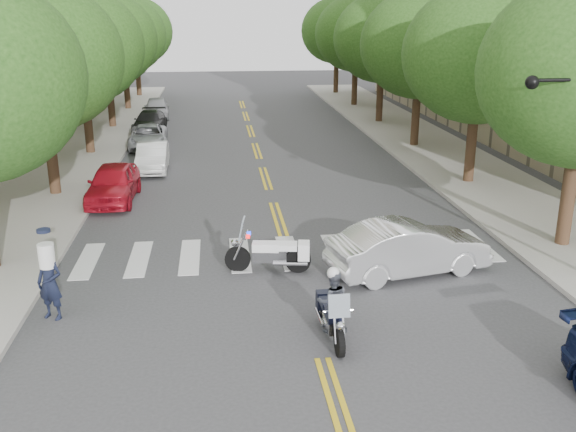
{
  "coord_description": "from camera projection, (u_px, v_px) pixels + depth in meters",
  "views": [
    {
      "loc": [
        -2.15,
        -12.29,
        7.31
      ],
      "look_at": [
        -0.06,
        6.26,
        1.3
      ],
      "focal_mm": 40.0,
      "sensor_mm": 36.0,
      "label": 1
    }
  ],
  "objects": [
    {
      "name": "parked_car_d",
      "position": [
        150.0,
        121.0,
        40.18
      ],
      "size": [
        2.03,
        4.51,
        1.28
      ],
      "primitive_type": "imported",
      "rotation": [
        0.0,
        0.0,
        -0.05
      ],
      "color": "black",
      "rests_on": "ground"
    },
    {
      "name": "convertible",
      "position": [
        409.0,
        248.0,
        18.46
      ],
      "size": [
        4.95,
        2.67,
        1.55
      ],
      "primitive_type": "imported",
      "rotation": [
        0.0,
        0.0,
        1.8
      ],
      "color": "silver",
      "rests_on": "ground"
    },
    {
      "name": "motorcycle_police",
      "position": [
        332.0,
        306.0,
        14.79
      ],
      "size": [
        0.75,
        2.2,
        1.78
      ],
      "rotation": [
        0.0,
        0.0,
        3.17
      ],
      "color": "black",
      "rests_on": "ground"
    },
    {
      "name": "parked_car_c",
      "position": [
        148.0,
        137.0,
        35.5
      ],
      "size": [
        2.31,
        4.57,
        1.24
      ],
      "primitive_type": "imported",
      "rotation": [
        0.0,
        0.0,
        0.06
      ],
      "color": "#9A9BA1",
      "rests_on": "ground"
    },
    {
      "name": "motorcycle_parked",
      "position": [
        275.0,
        253.0,
        18.63
      ],
      "size": [
        2.52,
        0.81,
        1.63
      ],
      "rotation": [
        0.0,
        0.0,
        1.42
      ],
      "color": "black",
      "rests_on": "ground"
    },
    {
      "name": "parked_car_b",
      "position": [
        153.0,
        157.0,
        30.36
      ],
      "size": [
        1.47,
        4.01,
        1.31
      ],
      "primitive_type": "imported",
      "rotation": [
        0.0,
        0.0,
        0.02
      ],
      "color": "white",
      "rests_on": "ground"
    },
    {
      "name": "ground",
      "position": [
        322.0,
        359.0,
        14.09
      ],
      "size": [
        140.0,
        140.0,
        0.0
      ],
      "primitive_type": "plane",
      "color": "#38383A",
      "rests_on": "ground"
    },
    {
      "name": "tree_r_5",
      "position": [
        337.0,
        31.0,
        56.84
      ],
      "size": [
        6.4,
        6.4,
        8.45
      ],
      "color": "#382316",
      "rests_on": "ground"
    },
    {
      "name": "parked_car_a",
      "position": [
        113.0,
        183.0,
        25.49
      ],
      "size": [
        1.89,
        4.43,
        1.49
      ],
      "primitive_type": "imported",
      "rotation": [
        0.0,
        0.0,
        -0.03
      ],
      "color": "red",
      "rests_on": "ground"
    },
    {
      "name": "tree_r_3",
      "position": [
        382.0,
        38.0,
        41.7
      ],
      "size": [
        6.4,
        6.4,
        8.45
      ],
      "color": "#382316",
      "rests_on": "ground"
    },
    {
      "name": "tree_l_2",
      "position": [
        81.0,
        47.0,
        32.26
      ],
      "size": [
        6.4,
        6.4,
        8.45
      ],
      "color": "#382316",
      "rests_on": "ground"
    },
    {
      "name": "tree_r_2",
      "position": [
        420.0,
        44.0,
        34.14
      ],
      "size": [
        6.4,
        6.4,
        8.45
      ],
      "color": "#382316",
      "rests_on": "ground"
    },
    {
      "name": "sidewalk_right",
      "position": [
        426.0,
        145.0,
        35.89
      ],
      "size": [
        5.0,
        60.0,
        0.15
      ],
      "primitive_type": "cube",
      "color": "#9E9991",
      "rests_on": "ground"
    },
    {
      "name": "tree_l_5",
      "position": [
        135.0,
        31.0,
        54.96
      ],
      "size": [
        6.4,
        6.4,
        8.45
      ],
      "color": "#382316",
      "rests_on": "ground"
    },
    {
      "name": "tree_l_1",
      "position": [
        40.0,
        58.0,
        24.69
      ],
      "size": [
        6.4,
        6.4,
        8.45
      ],
      "color": "#382316",
      "rests_on": "ground"
    },
    {
      "name": "tree_r_1",
      "position": [
        479.0,
        54.0,
        26.57
      ],
      "size": [
        6.4,
        6.4,
        8.45
      ],
      "color": "#382316",
      "rests_on": "ground"
    },
    {
      "name": "tree_r_4",
      "position": [
        356.0,
        34.0,
        49.27
      ],
      "size": [
        6.4,
        6.4,
        8.45
      ],
      "color": "#382316",
      "rests_on": "ground"
    },
    {
      "name": "sidewalk_left",
      "position": [
        77.0,
        154.0,
        33.87
      ],
      "size": [
        5.0,
        60.0,
        0.15
      ],
      "primitive_type": "cube",
      "color": "#9E9991",
      "rests_on": "ground"
    },
    {
      "name": "officer_standing",
      "position": [
        50.0,
        283.0,
        15.68
      ],
      "size": [
        0.81,
        0.7,
        1.88
      ],
      "primitive_type": "imported",
      "rotation": [
        0.0,
        0.0,
        -0.43
      ],
      "color": "black",
      "rests_on": "ground"
    },
    {
      "name": "tree_l_3",
      "position": [
        106.0,
        40.0,
        39.83
      ],
      "size": [
        6.4,
        6.4,
        8.45
      ],
      "color": "#382316",
      "rests_on": "ground"
    },
    {
      "name": "tree_l_4",
      "position": [
        123.0,
        35.0,
        47.39
      ],
      "size": [
        6.4,
        6.4,
        8.45
      ],
      "color": "#382316",
      "rests_on": "ground"
    },
    {
      "name": "parked_car_e",
      "position": [
        157.0,
        108.0,
        45.36
      ],
      "size": [
        1.97,
        4.32,
        1.44
      ],
      "primitive_type": "imported",
      "rotation": [
        0.0,
        0.0,
        0.07
      ],
      "color": "#95969A",
      "rests_on": "ground"
    }
  ]
}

